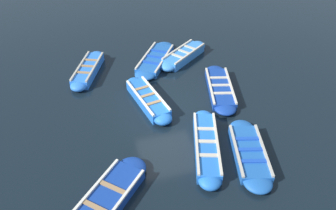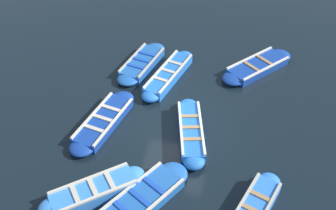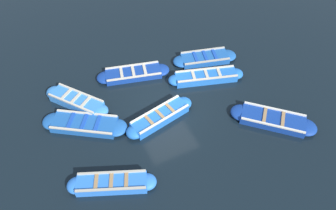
# 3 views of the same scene
# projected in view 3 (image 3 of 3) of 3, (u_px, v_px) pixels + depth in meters

# --- Properties ---
(ground_plane) EXTENTS (120.00, 120.00, 0.00)m
(ground_plane) POSITION_uv_depth(u_px,v_px,m) (167.00, 105.00, 14.95)
(ground_plane) COLOR black
(boat_broadside) EXTENTS (3.07, 2.60, 0.47)m
(boat_broadside) POSITION_uv_depth(u_px,v_px,m) (77.00, 101.00, 14.83)
(boat_broadside) COLOR #3884E0
(boat_broadside) RESTS_ON ground
(boat_stern_in) EXTENTS (1.39, 3.46, 0.46)m
(boat_stern_in) POSITION_uv_depth(u_px,v_px,m) (160.00, 117.00, 14.22)
(boat_stern_in) COLOR blue
(boat_stern_in) RESTS_ON ground
(boat_outer_right) EXTENTS (1.93, 3.34, 0.44)m
(boat_outer_right) POSITION_uv_depth(u_px,v_px,m) (112.00, 183.00, 12.11)
(boat_outer_right) COLOR blue
(boat_outer_right) RESTS_ON ground
(boat_inner_gap) EXTENTS (1.72, 3.70, 0.36)m
(boat_inner_gap) POSITION_uv_depth(u_px,v_px,m) (133.00, 74.00, 16.12)
(boat_inner_gap) COLOR navy
(boat_inner_gap) RESTS_ON ground
(boat_outer_left) EXTENTS (1.76, 3.75, 0.44)m
(boat_outer_left) POSITION_uv_depth(u_px,v_px,m) (206.00, 77.00, 15.91)
(boat_outer_left) COLOR blue
(boat_outer_left) RESTS_ON ground
(boat_centre) EXTENTS (3.21, 3.34, 0.39)m
(boat_centre) POSITION_uv_depth(u_px,v_px,m) (273.00, 120.00, 14.16)
(boat_centre) COLOR navy
(boat_centre) RESTS_ON ground
(boat_mid_row) EXTENTS (1.72, 3.45, 0.37)m
(boat_mid_row) POSITION_uv_depth(u_px,v_px,m) (205.00, 58.00, 16.88)
(boat_mid_row) COLOR #1E59AD
(boat_mid_row) RESTS_ON ground
(boat_drifting) EXTENTS (2.82, 3.63, 0.37)m
(boat_drifting) POSITION_uv_depth(u_px,v_px,m) (85.00, 124.00, 14.00)
(boat_drifting) COLOR #1E59AD
(boat_drifting) RESTS_ON ground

